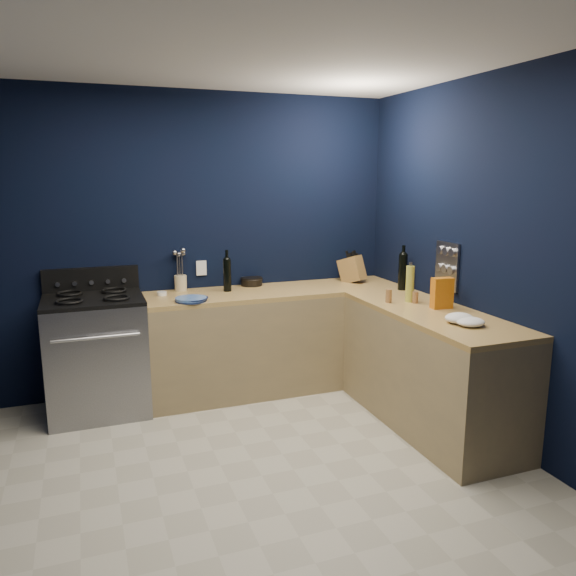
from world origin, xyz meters
name	(u,v)px	position (x,y,z in m)	size (l,w,h in m)	color
floor	(262,477)	(0.00, 0.00, -0.01)	(3.50, 3.50, 0.02)	#ABA696
ceiling	(257,41)	(0.00, 0.00, 2.61)	(3.50, 3.50, 0.02)	silver
wall_back	(200,243)	(0.00, 1.76, 1.30)	(3.50, 0.02, 2.60)	black
wall_right	(499,261)	(1.76, 0.00, 1.30)	(0.02, 3.50, 2.60)	black
wall_front	(434,374)	(0.00, -1.76, 1.30)	(3.50, 0.02, 2.60)	black
cab_back	(276,341)	(0.60, 1.44, 0.43)	(2.30, 0.63, 0.86)	#8E7850
top_back	(276,292)	(0.60, 1.44, 0.88)	(2.30, 0.63, 0.04)	olive
cab_right	(430,371)	(1.44, 0.29, 0.43)	(0.63, 1.67, 0.86)	#8E7850
top_right	(433,313)	(1.44, 0.29, 0.88)	(0.63, 1.67, 0.04)	olive
gas_range	(97,357)	(-0.93, 1.42, 0.46)	(0.76, 0.66, 0.92)	gray
oven_door	(98,371)	(-0.93, 1.10, 0.45)	(0.59, 0.02, 0.42)	black
cooktop	(93,299)	(-0.93, 1.42, 0.94)	(0.76, 0.66, 0.03)	black
backguard	(91,279)	(-0.93, 1.72, 1.04)	(0.76, 0.06, 0.20)	black
spice_panel	(447,266)	(1.74, 0.55, 1.18)	(0.02, 0.28, 0.38)	gray
wall_outlet	(201,268)	(0.00, 1.74, 1.08)	(0.09, 0.02, 0.13)	white
plate_stack	(191,299)	(-0.19, 1.23, 0.92)	(0.25, 0.25, 0.03)	#2A5E95
ramekin	(162,293)	(-0.38, 1.54, 0.92)	(0.08, 0.08, 0.03)	white
utensil_crock	(181,283)	(-0.20, 1.69, 0.97)	(0.11, 0.11, 0.13)	beige
wine_bottle_back	(227,275)	(0.18, 1.52, 1.04)	(0.07, 0.07, 0.28)	black
lemon_basket	(252,281)	(0.45, 1.69, 0.94)	(0.20, 0.20, 0.07)	black
knife_block	(352,270)	(1.39, 1.53, 1.02)	(0.13, 0.21, 0.23)	olive
wine_bottle_right	(403,272)	(1.64, 1.04, 1.06)	(0.08, 0.08, 0.31)	black
oil_bottle	(410,284)	(1.44, 0.61, 1.04)	(0.07, 0.07, 0.29)	#ABAF3E
spice_jar_near	(389,296)	(1.27, 0.65, 0.95)	(0.05, 0.05, 0.11)	olive
spice_jar_far	(415,297)	(1.46, 0.55, 0.95)	(0.05, 0.05, 0.09)	olive
crouton_bag	(442,293)	(1.54, 0.34, 1.02)	(0.16, 0.07, 0.23)	#B42D0F
towel_front	(459,318)	(1.40, -0.07, 0.93)	(0.20, 0.17, 0.07)	white
towel_end	(470,322)	(1.42, -0.16, 0.93)	(0.19, 0.17, 0.06)	white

